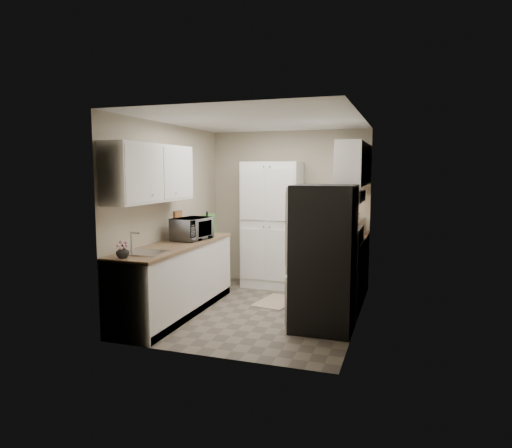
{
  "coord_description": "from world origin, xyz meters",
  "views": [
    {
      "loc": [
        1.84,
        -5.63,
        1.86
      ],
      "look_at": [
        -0.08,
        0.15,
        1.15
      ],
      "focal_mm": 32.0,
      "sensor_mm": 36.0,
      "label": 1
    }
  ],
  "objects_px": {
    "pantry_cabinet": "(272,225)",
    "refrigerator": "(324,258)",
    "electric_range": "(336,274)",
    "microwave": "(192,229)",
    "wine_bottle": "(207,224)",
    "toaster_oven": "(350,226)"
  },
  "relations": [
    {
      "from": "pantry_cabinet",
      "to": "refrigerator",
      "type": "distance_m",
      "value": 2.07
    },
    {
      "from": "pantry_cabinet",
      "to": "electric_range",
      "type": "xyz_separation_m",
      "value": [
        1.17,
        -0.93,
        -0.52
      ]
    },
    {
      "from": "pantry_cabinet",
      "to": "refrigerator",
      "type": "height_order",
      "value": "pantry_cabinet"
    },
    {
      "from": "electric_range",
      "to": "wine_bottle",
      "type": "xyz_separation_m",
      "value": [
        -1.93,
        0.1,
        0.6
      ]
    },
    {
      "from": "pantry_cabinet",
      "to": "wine_bottle",
      "type": "bearing_deg",
      "value": -132.72
    },
    {
      "from": "electric_range",
      "to": "microwave",
      "type": "relative_size",
      "value": 2.07
    },
    {
      "from": "refrigerator",
      "to": "toaster_oven",
      "type": "relative_size",
      "value": 4.02
    },
    {
      "from": "microwave",
      "to": "toaster_oven",
      "type": "bearing_deg",
      "value": -48.97
    },
    {
      "from": "electric_range",
      "to": "microwave",
      "type": "height_order",
      "value": "microwave"
    },
    {
      "from": "pantry_cabinet",
      "to": "electric_range",
      "type": "distance_m",
      "value": 1.58
    },
    {
      "from": "microwave",
      "to": "toaster_oven",
      "type": "xyz_separation_m",
      "value": [
        1.98,
        1.23,
        -0.03
      ]
    },
    {
      "from": "pantry_cabinet",
      "to": "wine_bottle",
      "type": "distance_m",
      "value": 1.12
    },
    {
      "from": "electric_range",
      "to": "wine_bottle",
      "type": "relative_size",
      "value": 3.63
    },
    {
      "from": "pantry_cabinet",
      "to": "microwave",
      "type": "relative_size",
      "value": 3.67
    },
    {
      "from": "toaster_oven",
      "to": "electric_range",
      "type": "bearing_deg",
      "value": -77.36
    },
    {
      "from": "microwave",
      "to": "refrigerator",
      "type": "bearing_deg",
      "value": -91.84
    },
    {
      "from": "electric_range",
      "to": "refrigerator",
      "type": "bearing_deg",
      "value": -92.48
    },
    {
      "from": "pantry_cabinet",
      "to": "toaster_oven",
      "type": "distance_m",
      "value": 1.25
    },
    {
      "from": "pantry_cabinet",
      "to": "wine_bottle",
      "type": "xyz_separation_m",
      "value": [
        -0.76,
        -0.82,
        0.08
      ]
    },
    {
      "from": "pantry_cabinet",
      "to": "electric_range",
      "type": "height_order",
      "value": "pantry_cabinet"
    },
    {
      "from": "pantry_cabinet",
      "to": "microwave",
      "type": "bearing_deg",
      "value": -118.63
    },
    {
      "from": "wine_bottle",
      "to": "toaster_oven",
      "type": "xyz_separation_m",
      "value": [
        2.0,
        0.7,
        -0.03
      ]
    }
  ]
}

